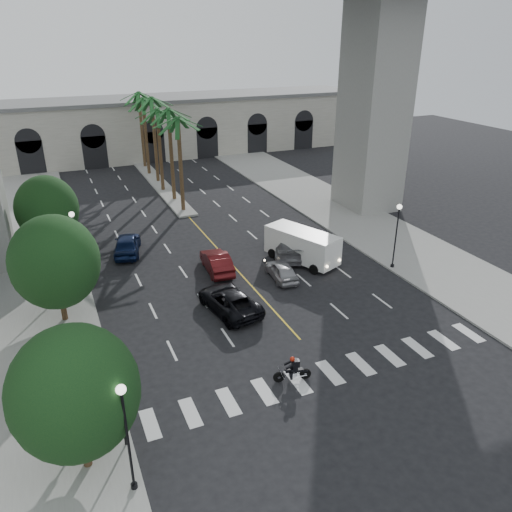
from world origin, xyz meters
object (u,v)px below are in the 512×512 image
(lamp_post_right, at_px, (397,231))
(traffic_signal_far, at_px, (107,353))
(lamp_post_left_near, at_px, (126,430))
(car_a, at_px, (282,271))
(lamp_post_left_far, at_px, (76,239))
(motorcycle_rider, at_px, (293,370))
(traffic_signal_near, at_px, (120,403))
(car_c, at_px, (229,300))
(car_b, at_px, (217,262))
(car_d, at_px, (288,245))
(pedestrian_b, at_px, (98,345))
(car_e, at_px, (127,244))
(cargo_van, at_px, (303,245))

(lamp_post_right, distance_m, traffic_signal_far, 23.62)
(lamp_post_left_near, height_order, car_a, lamp_post_left_near)
(lamp_post_left_far, xyz_separation_m, motorcycle_rider, (9.22, -17.25, -2.54))
(motorcycle_rider, relative_size, car_a, 0.53)
(lamp_post_right, relative_size, traffic_signal_near, 1.47)
(car_c, bearing_deg, car_b, -110.54)
(car_a, xyz_separation_m, car_d, (2.42, 3.77, 0.19))
(pedestrian_b, bearing_deg, car_d, 42.74)
(lamp_post_left_near, bearing_deg, car_c, 54.22)
(car_d, bearing_deg, lamp_post_left_near, 70.32)
(car_a, bearing_deg, traffic_signal_far, 36.23)
(motorcycle_rider, bearing_deg, car_a, 79.30)
(car_b, bearing_deg, motorcycle_rider, 91.56)
(traffic_signal_near, xyz_separation_m, motorcycle_rider, (9.12, 1.25, -1.83))
(traffic_signal_near, distance_m, pedestrian_b, 7.23)
(lamp_post_right, relative_size, traffic_signal_far, 1.47)
(lamp_post_right, relative_size, car_a, 1.36)
(lamp_post_left_far, relative_size, pedestrian_b, 2.75)
(traffic_signal_near, distance_m, car_b, 18.50)
(car_e, relative_size, cargo_van, 0.76)
(car_a, xyz_separation_m, car_e, (-9.87, 9.39, 0.19))
(lamp_post_left_near, height_order, car_d, lamp_post_left_near)
(car_d, bearing_deg, car_a, 78.91)
(cargo_van, height_order, pedestrian_b, cargo_van)
(lamp_post_left_near, bearing_deg, traffic_signal_far, 89.12)
(lamp_post_left_near, height_order, pedestrian_b, lamp_post_left_near)
(lamp_post_right, xyz_separation_m, car_a, (-8.83, 1.90, -2.55))
(traffic_signal_far, xyz_separation_m, car_a, (13.87, 8.40, -1.84))
(motorcycle_rider, bearing_deg, traffic_signal_far, 175.56)
(motorcycle_rider, bearing_deg, car_d, 76.71)
(traffic_signal_near, height_order, car_e, traffic_signal_near)
(traffic_signal_far, height_order, car_c, traffic_signal_far)
(traffic_signal_near, distance_m, car_d, 23.01)
(car_b, distance_m, car_c, 6.22)
(car_c, bearing_deg, car_a, -160.43)
(car_a, bearing_deg, lamp_post_left_far, -18.56)
(car_a, xyz_separation_m, car_b, (-4.07, 3.20, 0.13))
(lamp_post_left_far, distance_m, lamp_post_right, 24.16)
(lamp_post_left_near, xyz_separation_m, traffic_signal_near, (0.10, 2.50, -0.71))
(car_a, distance_m, car_d, 4.48)
(car_a, height_order, pedestrian_b, pedestrian_b)
(lamp_post_left_far, relative_size, motorcycle_rider, 2.59)
(car_d, height_order, car_e, same)
(lamp_post_left_far, bearing_deg, car_c, -46.12)
(lamp_post_right, distance_m, car_d, 8.88)
(lamp_post_left_near, bearing_deg, motorcycle_rider, 22.10)
(car_c, bearing_deg, pedestrian_b, 6.47)
(traffic_signal_near, bearing_deg, pedestrian_b, 91.62)
(lamp_post_right, height_order, car_b, lamp_post_right)
(car_b, distance_m, car_e, 8.49)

